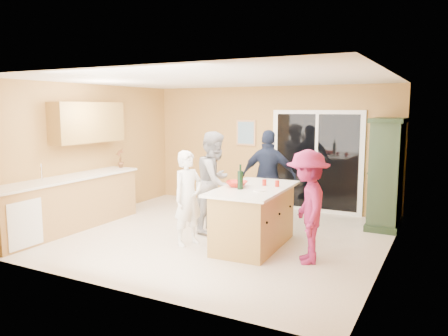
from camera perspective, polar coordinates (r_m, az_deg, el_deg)
The scene contains 22 objects.
floor at distance 7.50m, azimuth -1.39°, elevation -8.76°, with size 5.50×5.50×0.00m, color beige.
ceiling at distance 7.20m, azimuth -1.46°, elevation 11.49°, with size 5.50×5.00×0.10m, color white.
wall_back at distance 9.48m, azimuth 5.96°, elevation 2.71°, with size 5.50×0.10×2.60m, color tan.
wall_front at distance 5.22m, azimuth -14.92°, elevation -1.72°, with size 5.50×0.10×2.60m, color tan.
wall_left at distance 8.90m, azimuth -17.10°, elevation 2.07°, with size 0.10×5.00×2.60m, color tan.
wall_right at distance 6.38m, azimuth 20.72°, elevation -0.26°, with size 0.10×5.00×2.60m, color tan.
left_cabinet_run at distance 8.09m, azimuth -20.58°, elevation -4.65°, with size 0.65×3.05×1.24m.
upper_cabinets at distance 8.59m, azimuth -17.36°, elevation 5.71°, with size 0.35×1.60×0.75m, color #A3763F.
sliding_door at distance 9.14m, azimuth 11.97°, elevation 0.81°, with size 1.90×0.07×2.10m.
framed_picture at distance 9.66m, azimuth 2.89°, elevation 4.62°, with size 0.46×0.04×0.56m.
kitchen_island at distance 6.83m, azimuth 3.89°, elevation -6.63°, with size 1.04×1.82×0.93m.
green_hutch at distance 8.32m, azimuth 20.46°, elevation -0.83°, with size 0.57×1.07×1.97m.
woman_white at distance 6.85m, azimuth -4.71°, elevation -3.94°, with size 0.54×0.36×1.49m, color white.
woman_grey at distance 7.58m, azimuth -1.18°, elevation -1.80°, with size 0.85×0.66×1.74m, color #949496.
woman_navy at distance 8.07m, azimuth 5.86°, elevation -1.23°, with size 1.02×0.43×1.75m, color #192337.
woman_magenta at distance 6.15m, azimuth 10.85°, elevation -4.99°, with size 1.02×0.59×1.58m, color #8E1F56.
serving_bowl at distance 6.77m, azimuth 1.68°, elevation -2.09°, with size 0.34×0.34×0.08m, color red.
tulip_vase at distance 9.09m, azimuth -13.39°, elevation 1.28°, with size 0.21×0.14×0.39m, color #A81021.
tumbler_near at distance 6.80m, azimuth 6.96°, elevation -2.02°, with size 0.07×0.07×0.10m, color red.
tumbler_far at distance 6.88m, azimuth 5.29°, elevation -1.89°, with size 0.07×0.07×0.10m, color red.
wine_bottle at distance 6.53m, azimuth 2.14°, elevation -1.52°, with size 0.09×0.09×0.38m.
white_plate at distance 6.43m, azimuth 4.65°, elevation -2.94°, with size 0.20×0.20×0.01m, color white.
Camera 1 is at (3.50, -6.27, 2.14)m, focal length 35.00 mm.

